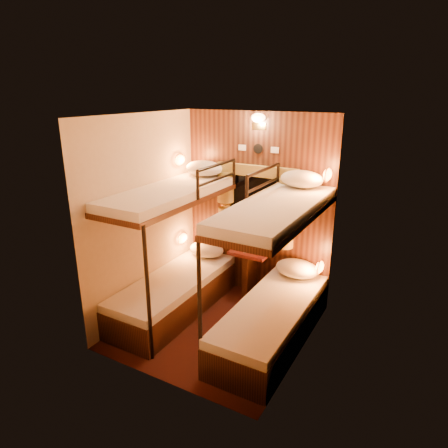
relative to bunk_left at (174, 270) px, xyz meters
The scene contains 22 objects.
floor 0.86m from the bunk_left, ahead, with size 2.10×2.10×0.00m, color #34140E.
ceiling 1.95m from the bunk_left, ahead, with size 2.10×2.10×0.00m, color silver.
wall_back 1.34m from the bunk_left, 56.56° to the left, with size 2.40×2.40×0.00m, color #C6B293.
wall_front 1.44m from the bunk_left, 59.93° to the right, with size 2.40×2.40×0.00m, color #C6B293.
wall_left 0.74m from the bunk_left, 168.93° to the right, with size 2.40×2.40×0.00m, color #C6B293.
wall_right 1.77m from the bunk_left, ahead, with size 2.40×2.40×0.00m, color #C6B293.
back_panel 1.33m from the bunk_left, 56.16° to the left, with size 2.00×0.03×2.40m, color black.
bunk_left is the anchor object (origin of this frame).
bunk_right 1.30m from the bunk_left, ahead, with size 0.72×1.90×1.82m.
window 1.30m from the bunk_left, 55.30° to the left, with size 1.00×0.12×0.79m.
curtains 1.32m from the bunk_left, 54.32° to the left, with size 1.10×0.22×1.00m.
back_fixtures 2.03m from the bunk_left, 55.16° to the left, with size 0.54×0.09×0.48m.
reading_lamps 1.13m from the bunk_left, 44.25° to the left, with size 2.00×0.20×1.25m.
table 1.02m from the bunk_left, 50.33° to the left, with size 0.50×0.34×0.66m.
bottle_left 1.00m from the bunk_left, 51.11° to the left, with size 0.06×0.06×0.21m.
bottle_right 0.97m from the bunk_left, 49.63° to the left, with size 0.08×0.08×0.27m.
sachet_a 1.06m from the bunk_left, 45.63° to the left, with size 0.09×0.07×0.01m, color silver.
sachet_b 1.17m from the bunk_left, 42.40° to the left, with size 0.07×0.05×0.01m, color silver.
pillow_lower_left 0.76m from the bunk_left, 90.17° to the left, with size 0.50×0.35×0.20m, color silver.
pillow_lower_right 1.50m from the bunk_left, 30.22° to the left, with size 0.53×0.38×0.21m, color silver.
pillow_upper_left 1.34m from the bunk_left, 90.17° to the left, with size 0.50×0.36×0.20m, color silver.
pillow_upper_right 1.86m from the bunk_left, 29.11° to the left, with size 0.49×0.35×0.19m, color silver.
Camera 1 is at (2.05, -3.50, 2.64)m, focal length 32.00 mm.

